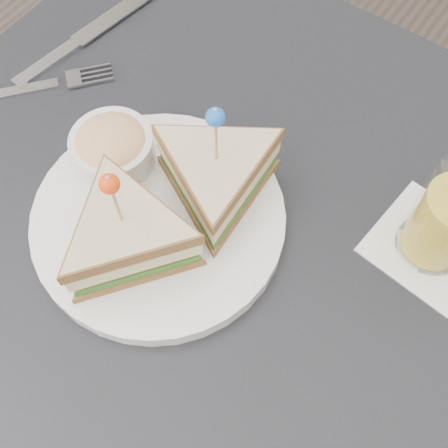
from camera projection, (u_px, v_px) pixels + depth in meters
ground_plane at (218, 392)px, 1.24m from camera, size 3.50×3.50×0.00m
table at (212, 276)px, 0.65m from camera, size 0.80×0.80×0.75m
plate_meal at (163, 203)px, 0.56m from camera, size 0.35×0.35×0.16m
cutlery_fork at (43, 85)px, 0.68m from camera, size 0.14×0.16×0.01m
cutlery_knife at (83, 38)px, 0.71m from camera, size 0.05×0.23×0.01m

